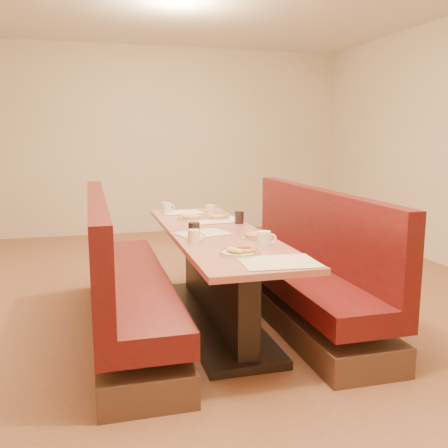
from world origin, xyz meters
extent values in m
plane|color=#9E6647|center=(0.00, 0.00, 0.00)|extent=(8.00, 8.00, 0.00)
cube|color=beige|center=(0.00, 4.00, 1.40)|extent=(6.00, 0.04, 2.80)
cube|color=black|center=(0.00, 0.00, 0.03)|extent=(0.55, 1.88, 0.06)
cube|color=black|center=(0.00, 0.00, 0.35)|extent=(0.15, 1.75, 0.71)
cube|color=#C07159|center=(0.00, 0.00, 0.73)|extent=(0.70, 2.50, 0.04)
cube|color=#4C3326|center=(-0.68, 0.00, 0.10)|extent=(0.55, 2.50, 0.20)
cube|color=#5A150F|center=(-0.68, 0.00, 0.37)|extent=(0.55, 2.50, 0.16)
cube|color=#5A150F|center=(-0.89, 0.00, 0.75)|extent=(0.12, 2.50, 0.60)
cube|color=#4C3326|center=(0.68, 0.00, 0.10)|extent=(0.55, 2.50, 0.20)
cube|color=#5A150F|center=(0.68, 0.00, 0.37)|extent=(0.55, 2.50, 0.16)
cube|color=#5A150F|center=(0.89, 0.00, 0.75)|extent=(0.12, 2.50, 0.60)
cube|color=beige|center=(-0.12, -0.08, 0.75)|extent=(0.44, 0.37, 0.00)
cube|color=beige|center=(0.12, -1.05, 0.75)|extent=(0.47, 0.36, 0.00)
cube|color=beige|center=(-0.08, 1.00, 0.75)|extent=(0.38, 0.30, 0.00)
cube|color=beige|center=(0.12, 0.47, 0.75)|extent=(0.46, 0.36, 0.00)
cylinder|color=white|center=(0.20, -0.41, 0.76)|extent=(0.24, 0.24, 0.02)
torus|color=brown|center=(0.20, -0.41, 0.77)|extent=(0.24, 0.24, 0.01)
cylinder|color=#D5834C|center=(0.20, -0.41, 0.77)|extent=(0.18, 0.18, 0.02)
cylinder|color=#D5834C|center=(0.20, -0.41, 0.79)|extent=(0.17, 0.17, 0.01)
cylinder|color=beige|center=(0.23, -0.39, 0.80)|extent=(0.03, 0.03, 0.01)
cylinder|color=beige|center=(0.18, -0.37, 0.80)|extent=(0.03, 0.03, 0.01)
cylinder|color=beige|center=(0.17, -0.43, 0.80)|extent=(0.03, 0.03, 0.01)
cylinder|color=beige|center=(0.22, -0.44, 0.80)|extent=(0.03, 0.03, 0.01)
cylinder|color=white|center=(-0.04, -0.79, 0.76)|extent=(0.26, 0.26, 0.02)
torus|color=brown|center=(-0.04, -0.79, 0.77)|extent=(0.25, 0.25, 0.01)
ellipsoid|color=yellow|center=(-0.09, -0.81, 0.78)|extent=(0.06, 0.06, 0.04)
ellipsoid|color=yellow|center=(-0.06, -0.84, 0.78)|extent=(0.06, 0.06, 0.03)
ellipsoid|color=yellow|center=(-0.10, -0.77, 0.78)|extent=(0.05, 0.05, 0.03)
cylinder|color=brown|center=(-0.01, -0.77, 0.78)|extent=(0.09, 0.04, 0.02)
cylinder|color=brown|center=(-0.01, -0.75, 0.78)|extent=(0.09, 0.04, 0.02)
cube|color=gold|center=(0.01, -0.83, 0.78)|extent=(0.08, 0.06, 0.02)
cylinder|color=white|center=(0.15, 0.54, 0.76)|extent=(0.22, 0.22, 0.02)
torus|color=brown|center=(0.15, 0.54, 0.77)|extent=(0.22, 0.22, 0.01)
cylinder|color=gold|center=(0.15, 0.54, 0.78)|extent=(0.15, 0.15, 0.02)
ellipsoid|color=yellow|center=(0.13, 0.56, 0.78)|extent=(0.05, 0.05, 0.02)
cylinder|color=white|center=(-0.08, 0.57, 0.76)|extent=(0.24, 0.24, 0.02)
torus|color=brown|center=(-0.08, 0.57, 0.77)|extent=(0.24, 0.24, 0.01)
cylinder|color=gold|center=(-0.08, 0.57, 0.78)|extent=(0.17, 0.17, 0.02)
ellipsoid|color=yellow|center=(-0.11, 0.59, 0.79)|extent=(0.05, 0.05, 0.03)
cylinder|color=white|center=(0.19, -0.60, 0.80)|extent=(0.09, 0.09, 0.10)
torus|color=white|center=(0.23, -0.61, 0.80)|extent=(0.07, 0.04, 0.07)
cylinder|color=black|center=(0.19, -0.60, 0.84)|extent=(0.08, 0.08, 0.01)
cylinder|color=white|center=(-0.25, -0.38, 0.80)|extent=(0.09, 0.09, 0.09)
torus|color=white|center=(-0.20, -0.39, 0.80)|extent=(0.07, 0.04, 0.07)
cylinder|color=black|center=(-0.25, -0.38, 0.84)|extent=(0.07, 0.07, 0.01)
cylinder|color=white|center=(0.16, 0.82, 0.80)|extent=(0.08, 0.08, 0.09)
torus|color=white|center=(0.20, 0.83, 0.80)|extent=(0.07, 0.03, 0.06)
cylinder|color=black|center=(0.16, 0.82, 0.83)|extent=(0.07, 0.07, 0.01)
cylinder|color=white|center=(-0.22, 1.06, 0.80)|extent=(0.09, 0.09, 0.10)
torus|color=white|center=(-0.18, 1.04, 0.80)|extent=(0.07, 0.04, 0.07)
cylinder|color=black|center=(-0.22, 1.06, 0.84)|extent=(0.08, 0.08, 0.01)
cylinder|color=black|center=(-0.21, -0.21, 0.81)|extent=(0.08, 0.08, 0.11)
cylinder|color=silver|center=(-0.21, -0.21, 0.81)|extent=(0.08, 0.08, 0.11)
cylinder|color=black|center=(0.28, 0.28, 0.80)|extent=(0.07, 0.07, 0.10)
cylinder|color=silver|center=(0.28, 0.28, 0.80)|extent=(0.08, 0.08, 0.11)
camera|label=1|loc=(-0.93, -3.70, 1.48)|focal=40.00mm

